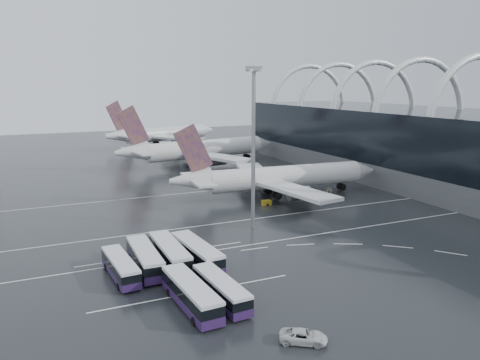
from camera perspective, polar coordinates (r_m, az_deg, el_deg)
name	(u,v)px	position (r m, az deg, el deg)	size (l,w,h in m)	color
ground	(289,235)	(87.87, 6.03, -6.65)	(420.00, 420.00, 0.00)	black
terminal	(449,146)	(139.67, 24.17, 3.83)	(42.00, 160.00, 34.90)	#545759
lane_marking_near	(295,238)	(86.25, 6.70, -7.02)	(120.00, 0.25, 0.01)	white
lane_marking_mid	(260,218)	(97.91, 2.47, -4.65)	(120.00, 0.25, 0.01)	white
lane_marking_far	(212,190)	(122.72, -3.43, -1.28)	(120.00, 0.25, 0.01)	white
bus_bay_line_south	(195,293)	(64.92, -5.54, -13.50)	(28.00, 0.25, 0.01)	white
bus_bay_line_north	(163,254)	(79.09, -9.35, -8.86)	(28.00, 0.25, 0.01)	white
airliner_main	(276,178)	(115.30, 4.42, 0.23)	(55.18, 48.33, 18.69)	silver
airliner_gate_b	(198,150)	(160.32, -5.20, 3.67)	(60.17, 53.47, 20.92)	silver
airliner_gate_c	(162,134)	(211.42, -9.52, 5.49)	(56.15, 51.20, 20.66)	silver
bus_row_near_a	(120,267)	(70.69, -14.37, -10.21)	(3.57, 12.36, 3.00)	#2A1646
bus_row_near_b	(145,258)	(72.63, -11.53, -9.30)	(3.48, 13.72, 3.36)	#2A1646
bus_row_near_c	(170,253)	(73.79, -8.59, -8.81)	(3.41, 14.02, 3.45)	#2A1646
bus_row_near_d	(197,253)	(73.57, -5.30, -8.80)	(4.29, 14.10, 3.42)	#2A1646
bus_row_far_b	(191,294)	(60.36, -5.98, -13.64)	(3.90, 13.69, 3.33)	#2A1646
bus_row_far_c	(221,289)	(61.70, -2.33, -13.15)	(3.56, 12.52, 3.04)	#2A1646
van_curve_a	(303,336)	(53.83, 7.74, -18.37)	(2.41, 5.23, 1.45)	silver
floodlight_mast	(253,129)	(87.47, 1.65, 6.25)	(2.35, 2.35, 30.62)	gray
gse_cart_belly_b	(304,185)	(127.05, 7.81, -0.62)	(2.39, 1.41, 1.30)	slate
gse_cart_belly_c	(266,203)	(108.01, 3.24, -2.78)	(2.10, 1.24, 1.15)	#AE8E17
gse_cart_belly_d	(328,190)	(122.57, 10.66, -1.23)	(1.92, 1.14, 1.05)	slate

